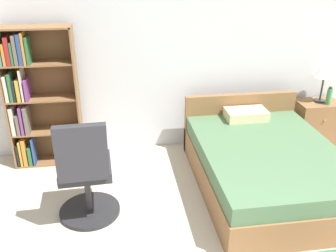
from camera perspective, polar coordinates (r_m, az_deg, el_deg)
name	(u,v)px	position (r m, az deg, el deg)	size (l,w,h in m)	color
wall_back	(183,48)	(4.69, 2.30, 11.78)	(9.00, 0.06, 2.60)	silver
bookshelf	(33,97)	(4.59, -19.91, 4.24)	(0.81, 0.30, 1.65)	brown
bed	(264,164)	(4.25, 14.47, -5.61)	(1.43, 1.99, 0.76)	brown
office_chair	(86,176)	(3.58, -12.44, -7.41)	(0.60, 0.63, 1.08)	#232326
nightstand	(315,123)	(5.38, 21.52, 0.48)	(0.55, 0.40, 0.59)	brown
table_lamp	(325,72)	(5.18, 22.78, 7.58)	(0.27, 0.27, 0.49)	#333333
water_bottle	(329,96)	(5.19, 23.33, 4.20)	(0.07, 0.07, 0.23)	#3F8C4C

